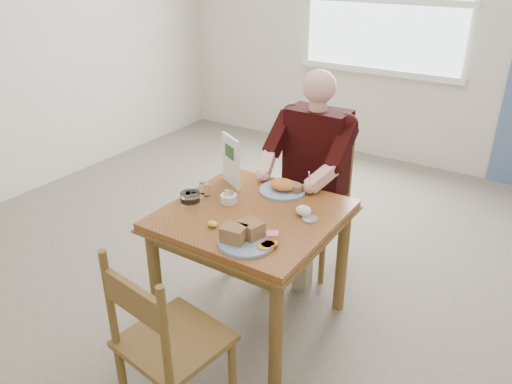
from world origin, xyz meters
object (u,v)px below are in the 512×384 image
Objects in this scene: diner at (312,160)px; far_plate at (284,187)px; table at (252,229)px; chair_near at (166,344)px; chair_far at (315,200)px; near_plate at (246,236)px.

diner is 0.40m from far_plate.
chair_near is (0.08, -0.81, -0.16)m from table.
diner reaches higher than chair_far.
chair_near is at bearing -87.22° from chair_far.
chair_far is at bearing 92.52° from far_plate.
chair_near is at bearing -87.11° from far_plate.
near_plate is 1.03× the size of far_plate.
chair_far is 0.69× the size of diner.
table is at bearing -90.00° from chair_far.
chair_far is at bearing 97.76° from near_plate.
table is 0.97× the size of chair_near.
near_plate reaches higher than far_plate.
far_plate is (-0.06, 1.12, 0.30)m from chair_near.
chair_near is 3.29× the size of far_plate.
chair_near is 1.16m from far_plate.
diner reaches higher than table.
diner is 1.00m from near_plate.
chair_far is at bearing 90.01° from diner.
chair_far is 0.57m from far_plate.
near_plate is at bearing -78.01° from far_plate.
diner is 4.80× the size of far_plate.
far_plate is (0.02, -0.49, 0.30)m from chair_far.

